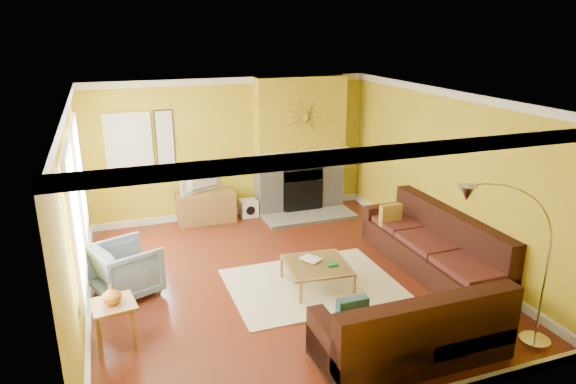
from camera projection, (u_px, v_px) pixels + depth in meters
name	position (u px, v px, depth m)	size (l,w,h in m)	color
floor	(283.00, 280.00, 7.68)	(5.50, 6.00, 0.02)	maroon
ceiling	(282.00, 97.00, 6.84)	(5.50, 6.00, 0.02)	white
wall_back	(231.00, 148.00, 9.95)	(5.50, 0.02, 2.70)	gold
wall_front	(394.00, 293.00, 4.57)	(5.50, 0.02, 2.70)	gold
wall_left	(73.00, 218.00, 6.37)	(0.02, 6.00, 2.70)	gold
wall_right	(446.00, 175.00, 8.16)	(0.02, 6.00, 2.70)	gold
baseboard	(283.00, 276.00, 7.66)	(5.50, 6.00, 0.12)	white
crown_molding	(282.00, 103.00, 6.86)	(5.50, 6.00, 0.12)	white
window_left_near	(78.00, 178.00, 7.50)	(0.06, 1.22, 1.72)	white
window_left_far	(73.00, 223.00, 5.80)	(0.06, 1.22, 1.72)	white
window_back	(129.00, 146.00, 9.23)	(0.82, 0.06, 1.22)	white
wall_art	(165.00, 141.00, 9.44)	(0.34, 0.04, 1.14)	white
fireplace	(300.00, 145.00, 10.20)	(1.80, 0.40, 2.70)	#999590
mantel	(304.00, 153.00, 10.02)	(1.92, 0.22, 0.08)	white
hearth	(310.00, 216.00, 10.12)	(1.80, 0.70, 0.06)	#999590
sunburst	(305.00, 117.00, 9.81)	(0.70, 0.04, 0.70)	olive
rug	(312.00, 284.00, 7.52)	(2.40, 1.80, 0.02)	beige
sectional_sofa	(384.00, 264.00, 7.17)	(3.10, 3.70, 0.90)	#351711
coffee_table	(317.00, 275.00, 7.44)	(0.90, 0.90, 0.35)	white
media_console	(206.00, 207.00, 9.85)	(1.09, 0.49, 0.60)	olive
tv	(205.00, 179.00, 9.68)	(0.94, 0.12, 0.54)	black
subwoofer	(248.00, 208.00, 10.20)	(0.33, 0.33, 0.33)	white
armchair	(126.00, 269.00, 7.17)	(0.80, 0.83, 0.75)	slate
side_table	(115.00, 323.00, 6.06)	(0.49, 0.49, 0.54)	olive
vase	(112.00, 294.00, 5.94)	(0.22, 0.22, 0.23)	#C46D1C
book	(306.00, 262.00, 7.42)	(0.22, 0.29, 0.03)	white
arc_lamp	(508.00, 271.00, 5.64)	(1.34, 0.36, 2.10)	silver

